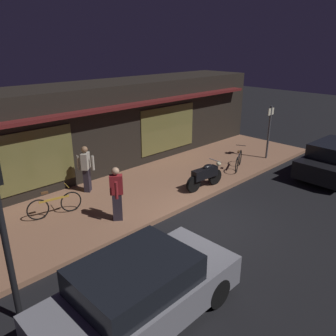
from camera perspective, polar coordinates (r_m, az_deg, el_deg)
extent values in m
plane|color=black|center=(10.47, 6.66, -9.09)|extent=(60.00, 60.00, 0.00)
cube|color=#8C6047|center=(12.31, -4.17, -3.87)|extent=(18.00, 4.00, 0.15)
cube|color=black|center=(14.40, -13.20, 6.53)|extent=(18.00, 2.80, 3.60)
cube|color=brown|center=(11.90, -22.57, 1.05)|extent=(3.20, 0.04, 2.00)
cube|color=brown|center=(15.28, 0.06, 6.70)|extent=(3.20, 0.04, 2.00)
cube|color=#591919|center=(12.82, -9.64, 9.91)|extent=(16.20, 0.50, 0.12)
cylinder|color=black|center=(11.93, 4.35, -2.73)|extent=(0.61, 0.17, 0.60)
cylinder|color=black|center=(12.67, 7.95, -1.46)|extent=(0.61, 0.17, 0.60)
cube|color=black|center=(12.19, 6.25, -0.86)|extent=(1.12, 0.37, 0.36)
ellipsoid|color=black|center=(12.22, 6.78, 0.18)|extent=(0.46, 0.28, 0.20)
sphere|color=#F9EDB7|center=(12.62, 8.58, 0.75)|extent=(0.18, 0.18, 0.18)
cylinder|color=gray|center=(12.42, 8.00, 1.29)|extent=(0.07, 0.55, 0.03)
torus|color=black|center=(13.93, 11.59, 0.51)|extent=(0.61, 0.33, 0.66)
torus|color=black|center=(14.87, 12.15, 1.75)|extent=(0.61, 0.33, 0.66)
cube|color=black|center=(14.33, 11.94, 1.98)|extent=(0.82, 0.44, 0.06)
cube|color=brown|center=(14.01, 11.88, 2.72)|extent=(0.21, 0.16, 0.06)
cylinder|color=black|center=(14.63, 12.27, 3.77)|extent=(0.21, 0.39, 0.02)
torus|color=black|center=(10.79, -21.18, -6.61)|extent=(0.66, 0.17, 0.66)
torus|color=black|center=(10.99, -16.11, -5.49)|extent=(0.66, 0.17, 0.66)
cube|color=#B78C2D|center=(10.79, -18.75, -5.01)|extent=(0.89, 0.21, 0.06)
cube|color=brown|center=(10.63, -20.21, -3.97)|extent=(0.21, 0.12, 0.06)
cylinder|color=#B78C2D|center=(10.74, -16.81, -2.85)|extent=(0.10, 0.42, 0.02)
cube|color=#28232D|center=(10.15, -8.57, -6.51)|extent=(0.34, 0.33, 0.85)
cube|color=maroon|center=(9.85, -8.78, -2.80)|extent=(0.44, 0.40, 0.58)
sphere|color=tan|center=(9.69, -8.92, -0.52)|extent=(0.22, 0.22, 0.22)
cylinder|color=maroon|center=(10.12, -8.77, -2.59)|extent=(0.13, 0.13, 0.52)
cylinder|color=maroon|center=(9.64, -8.75, -3.79)|extent=(0.13, 0.13, 0.52)
cube|color=#28232D|center=(12.26, -13.54, -1.98)|extent=(0.34, 0.34, 0.85)
cube|color=#B2AD9E|center=(12.01, -13.82, 1.17)|extent=(0.43, 0.42, 0.58)
sphere|color=#8C6647|center=(11.89, -13.98, 3.08)|extent=(0.22, 0.22, 0.22)
cylinder|color=#B2AD9E|center=(12.12, -14.96, 0.88)|extent=(0.13, 0.13, 0.52)
cylinder|color=#B2AD9E|center=(11.96, -12.60, 0.83)|extent=(0.13, 0.13, 0.52)
cylinder|color=#47474C|center=(15.84, 16.71, 5.77)|extent=(0.09, 0.09, 2.40)
cube|color=beige|center=(15.64, 17.07, 9.13)|extent=(0.44, 0.03, 0.30)
cylinder|color=black|center=(6.85, -25.89, -11.02)|extent=(0.12, 0.12, 3.60)
cylinder|color=black|center=(8.25, -0.72, -15.31)|extent=(0.64, 0.23, 0.64)
cylinder|color=black|center=(7.45, 8.26, -20.11)|extent=(0.64, 0.23, 0.64)
cylinder|color=black|center=(7.08, -18.02, -23.73)|extent=(0.64, 0.23, 0.64)
cube|color=slate|center=(6.94, -4.42, -21.01)|extent=(4.13, 1.83, 0.68)
cube|color=black|center=(6.52, -5.60, -17.98)|extent=(2.23, 1.63, 0.64)
cylinder|color=black|center=(16.85, 25.85, 1.76)|extent=(0.65, 0.24, 0.64)
cylinder|color=black|center=(14.47, 21.72, -0.49)|extent=(0.65, 0.24, 0.64)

